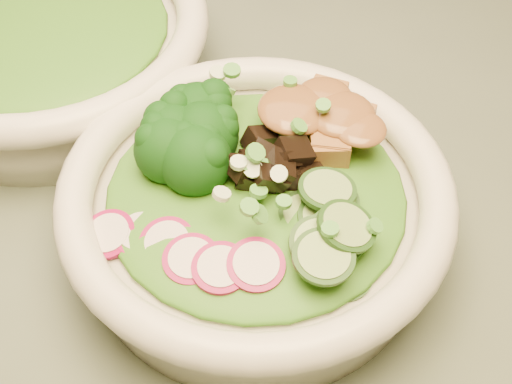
% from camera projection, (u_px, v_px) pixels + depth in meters
% --- Properties ---
extents(dining_table, '(1.20, 0.80, 0.75)m').
position_uv_depth(dining_table, '(362.00, 322.00, 0.62)').
color(dining_table, black).
rests_on(dining_table, ground).
extents(salad_bowl, '(0.27, 0.27, 0.07)m').
position_uv_depth(salad_bowl, '(256.00, 211.00, 0.50)').
color(salad_bowl, white).
rests_on(salad_bowl, dining_table).
extents(side_bowl, '(0.28, 0.28, 0.08)m').
position_uv_depth(side_bowl, '(46.00, 46.00, 0.62)').
color(side_bowl, white).
rests_on(side_bowl, dining_table).
extents(lettuce_bed, '(0.21, 0.21, 0.02)m').
position_uv_depth(lettuce_bed, '(256.00, 191.00, 0.48)').
color(lettuce_bed, '#2B6415').
rests_on(lettuce_bed, salad_bowl).
extents(side_lettuce, '(0.19, 0.19, 0.02)m').
position_uv_depth(side_lettuce, '(41.00, 26.00, 0.60)').
color(side_lettuce, '#2B6415').
rests_on(side_lettuce, side_bowl).
extents(broccoli_florets, '(0.08, 0.07, 0.04)m').
position_uv_depth(broccoli_florets, '(182.00, 136.00, 0.49)').
color(broccoli_florets, black).
rests_on(broccoli_florets, salad_bowl).
extents(radish_slices, '(0.11, 0.04, 0.02)m').
position_uv_depth(radish_slices, '(194.00, 253.00, 0.44)').
color(radish_slices, '#940B46').
rests_on(radish_slices, salad_bowl).
extents(cucumber_slices, '(0.07, 0.07, 0.04)m').
position_uv_depth(cucumber_slices, '(337.00, 228.00, 0.45)').
color(cucumber_slices, '#94BE69').
rests_on(cucumber_slices, salad_bowl).
extents(mushroom_heap, '(0.07, 0.07, 0.04)m').
position_uv_depth(mushroom_heap, '(267.00, 166.00, 0.48)').
color(mushroom_heap, black).
rests_on(mushroom_heap, salad_bowl).
extents(tofu_cubes, '(0.09, 0.06, 0.04)m').
position_uv_depth(tofu_cubes, '(313.00, 127.00, 0.51)').
color(tofu_cubes, brown).
rests_on(tofu_cubes, salad_bowl).
extents(peanut_sauce, '(0.07, 0.06, 0.02)m').
position_uv_depth(peanut_sauce, '(314.00, 114.00, 0.50)').
color(peanut_sauce, brown).
rests_on(peanut_sauce, tofu_cubes).
extents(scallion_garnish, '(0.19, 0.19, 0.02)m').
position_uv_depth(scallion_garnish, '(256.00, 167.00, 0.46)').
color(scallion_garnish, '#52A43A').
rests_on(scallion_garnish, salad_bowl).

